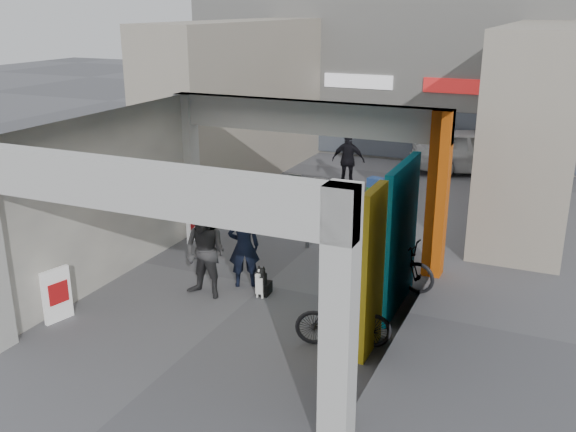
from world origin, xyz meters
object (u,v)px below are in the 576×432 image
at_px(man_back_turned, 205,252).
at_px(white_van, 478,151).
at_px(cafe_set, 294,200).
at_px(man_crates, 348,160).
at_px(produce_stand, 269,193).
at_px(man_elderly, 393,231).
at_px(man_with_dog, 244,246).
at_px(bicycle_rear, 343,320).
at_px(border_collie, 262,283).
at_px(bicycle_front, 388,263).

xyz_separation_m(man_back_turned, white_van, (3.38, 12.17, -0.16)).
relative_size(cafe_set, man_back_turned, 0.83).
bearing_deg(man_back_turned, man_crates, 94.60).
bearing_deg(produce_stand, man_elderly, -40.47).
relative_size(produce_stand, man_with_dog, 0.65).
bearing_deg(bicycle_rear, border_collie, 42.78).
height_order(cafe_set, produce_stand, cafe_set).
bearing_deg(produce_stand, bicycle_rear, -61.42).
relative_size(man_back_turned, man_crates, 1.05).
distance_m(produce_stand, man_crates, 2.93).
bearing_deg(man_with_dog, border_collie, 122.31).
xyz_separation_m(cafe_set, border_collie, (1.60, -5.22, -0.07)).
distance_m(man_with_dog, man_crates, 7.88).
relative_size(man_crates, white_van, 0.39).
xyz_separation_m(border_collie, bicycle_rear, (2.10, -1.22, 0.23)).
bearing_deg(produce_stand, white_van, 44.69).
bearing_deg(man_back_turned, border_collie, 29.46).
bearing_deg(produce_stand, man_crates, 51.36).
height_order(man_crates, bicycle_front, man_crates).
height_order(man_elderly, bicycle_rear, man_elderly).
height_order(border_collie, man_crates, man_crates).
xyz_separation_m(cafe_set, bicycle_front, (3.74, -3.79, 0.18)).
bearing_deg(man_back_turned, bicycle_rear, -9.30).
bearing_deg(man_elderly, man_crates, 122.20).
height_order(border_collie, bicycle_rear, bicycle_rear).
relative_size(bicycle_front, bicycle_rear, 1.20).
relative_size(man_with_dog, man_elderly, 1.10).
relative_size(border_collie, bicycle_front, 0.33).
bearing_deg(border_collie, produce_stand, 109.86).
xyz_separation_m(man_back_turned, man_crates, (-0.03, 8.61, -0.04)).
xyz_separation_m(man_crates, bicycle_front, (3.16, -6.71, -0.37)).
distance_m(produce_stand, man_with_dog, 5.86).
height_order(man_with_dog, man_crates, man_crates).
height_order(cafe_set, bicycle_front, bicycle_front).
bearing_deg(white_van, man_back_turned, 146.33).
distance_m(cafe_set, man_crates, 3.03).
bearing_deg(bicycle_rear, white_van, -18.39).
bearing_deg(border_collie, white_van, 73.99).
height_order(man_with_dog, bicycle_front, man_with_dog).
relative_size(man_with_dog, bicycle_front, 0.88).
height_order(man_with_dog, man_elderly, man_with_dog).
xyz_separation_m(man_elderly, white_van, (0.47, 9.13, -0.02)).
distance_m(man_back_turned, man_elderly, 4.21).
height_order(man_elderly, man_crates, man_crates).
xyz_separation_m(border_collie, man_elderly, (1.91, 2.58, 0.52)).
xyz_separation_m(border_collie, bicycle_front, (2.13, 1.43, 0.25)).
bearing_deg(white_van, border_collie, 150.33).
distance_m(cafe_set, white_van, 7.63).
bearing_deg(man_crates, man_with_dog, 89.04).
height_order(man_crates, bicycle_rear, man_crates).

